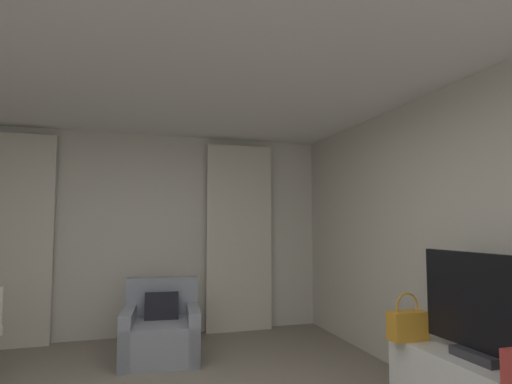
# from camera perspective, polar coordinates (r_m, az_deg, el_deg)

# --- Properties ---
(wall_window) EXTENTS (5.12, 0.06, 2.60)m
(wall_window) POSITION_cam_1_polar(r_m,az_deg,el_deg) (5.66, -16.29, -5.47)
(wall_window) COLOR beige
(wall_window) RESTS_ON ground
(wall_right) EXTENTS (0.06, 6.12, 2.60)m
(wall_right) POSITION_cam_1_polar(r_m,az_deg,el_deg) (3.69, 27.94, -5.79)
(wall_right) COLOR beige
(wall_right) RESTS_ON ground
(ceiling) EXTENTS (5.12, 6.12, 0.06)m
(ceiling) POSITION_cam_1_polar(r_m,az_deg,el_deg) (2.89, -14.97, 20.45)
(ceiling) COLOR white
(ceiling) RESTS_ON wall_left
(curtain_left_panel) EXTENTS (0.90, 0.06, 2.50)m
(curtain_left_panel) POSITION_cam_1_polar(r_m,az_deg,el_deg) (5.68, -30.36, -5.54)
(curtain_left_panel) COLOR beige
(curtain_left_panel) RESTS_ON ground
(curtain_right_panel) EXTENTS (0.90, 0.06, 2.50)m
(curtain_right_panel) POSITION_cam_1_polar(r_m,az_deg,el_deg) (5.71, -2.28, -6.13)
(curtain_right_panel) COLOR beige
(curtain_right_panel) RESTS_ON ground
(armchair) EXTENTS (0.87, 0.88, 0.82)m
(armchair) POSITION_cam_1_polar(r_m,az_deg,el_deg) (4.81, -12.82, -18.14)
(armchair) COLOR gray
(armchair) RESTS_ON ground
(tv_flatscreen) EXTENTS (0.20, 0.97, 0.71)m
(tv_flatscreen) POSITION_cam_1_polar(r_m,az_deg,el_deg) (3.28, 28.08, -13.91)
(tv_flatscreen) COLOR #333338
(tv_flatscreen) RESTS_ON tv_console
(handbag_primary) EXTENTS (0.30, 0.14, 0.37)m
(handbag_primary) POSITION_cam_1_polar(r_m,az_deg,el_deg) (3.63, 19.95, -16.61)
(handbag_primary) COLOR orange
(handbag_primary) RESTS_ON tv_console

